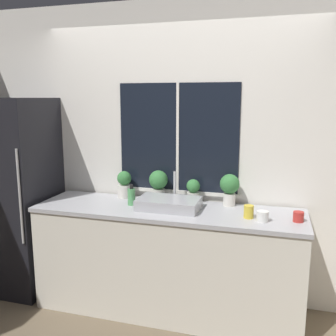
# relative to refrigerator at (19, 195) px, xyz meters

# --- Properties ---
(ground_plane) EXTENTS (14.00, 14.00, 0.00)m
(ground_plane) POSITION_rel_refrigerator_xyz_m (1.51, -0.35, -0.93)
(ground_plane) COLOR brown
(wall_back) EXTENTS (8.00, 0.09, 2.70)m
(wall_back) POSITION_rel_refrigerator_xyz_m (1.51, 0.33, 0.42)
(wall_back) COLOR silver
(wall_back) RESTS_ON ground_plane
(wall_left) EXTENTS (0.06, 7.00, 2.70)m
(wall_left) POSITION_rel_refrigerator_xyz_m (-0.60, 1.15, 0.42)
(wall_left) COLOR silver
(wall_left) RESTS_ON ground_plane
(counter) EXTENTS (2.29, 0.64, 0.93)m
(counter) POSITION_rel_refrigerator_xyz_m (1.51, -0.05, -0.46)
(counter) COLOR silver
(counter) RESTS_ON ground_plane
(refrigerator) EXTENTS (0.65, 0.72, 1.85)m
(refrigerator) POSITION_rel_refrigerator_xyz_m (0.00, 0.00, 0.00)
(refrigerator) COLOR black
(refrigerator) RESTS_ON ground_plane
(sink) EXTENTS (0.52, 0.38, 0.28)m
(sink) POSITION_rel_refrigerator_xyz_m (1.53, -0.05, 0.05)
(sink) COLOR #ADADB2
(sink) RESTS_ON counter
(potted_plant_far_left) EXTENTS (0.13, 0.13, 0.25)m
(potted_plant_far_left) POSITION_rel_refrigerator_xyz_m (1.03, 0.19, 0.13)
(potted_plant_far_left) COLOR silver
(potted_plant_far_left) RESTS_ON counter
(potted_plant_center_left) EXTENTS (0.17, 0.17, 0.28)m
(potted_plant_center_left) POSITION_rel_refrigerator_xyz_m (1.36, 0.19, 0.16)
(potted_plant_center_left) COLOR silver
(potted_plant_center_left) RESTS_ON counter
(potted_plant_center_right) EXTENTS (0.12, 0.12, 0.21)m
(potted_plant_center_right) POSITION_rel_refrigerator_xyz_m (1.69, 0.19, 0.11)
(potted_plant_center_right) COLOR silver
(potted_plant_center_right) RESTS_ON counter
(potted_plant_far_right) EXTENTS (0.17, 0.17, 0.28)m
(potted_plant_far_right) POSITION_rel_refrigerator_xyz_m (2.01, 0.19, 0.17)
(potted_plant_far_right) COLOR silver
(potted_plant_far_right) RESTS_ON counter
(soap_bottle) EXTENTS (0.07, 0.07, 0.18)m
(soap_bottle) POSITION_rel_refrigerator_xyz_m (1.18, -0.03, 0.08)
(soap_bottle) COLOR #519E5B
(soap_bottle) RESTS_ON counter
(mug_white) EXTENTS (0.09, 0.09, 0.08)m
(mug_white) POSITION_rel_refrigerator_xyz_m (2.30, -0.17, 0.04)
(mug_white) COLOR white
(mug_white) RESTS_ON counter
(mug_yellow) EXTENTS (0.08, 0.08, 0.10)m
(mug_yellow) POSITION_rel_refrigerator_xyz_m (2.20, -0.11, 0.05)
(mug_yellow) COLOR gold
(mug_yellow) RESTS_ON counter
(mug_red) EXTENTS (0.08, 0.08, 0.08)m
(mug_red) POSITION_rel_refrigerator_xyz_m (2.56, -0.10, 0.04)
(mug_red) COLOR #B72D28
(mug_red) RESTS_ON counter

